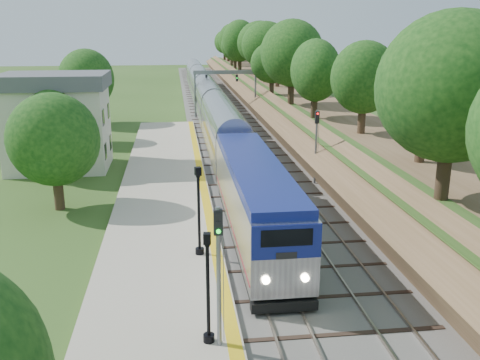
{
  "coord_description": "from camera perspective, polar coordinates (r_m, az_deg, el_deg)",
  "views": [
    {
      "loc": [
        -4.25,
        -15.66,
        11.61
      ],
      "look_at": [
        -0.5,
        14.86,
        2.8
      ],
      "focal_mm": 40.0,
      "sensor_mm": 36.0,
      "label": 1
    }
  ],
  "objects": [
    {
      "name": "embankment",
      "position": [
        77.65,
        3.93,
        8.81
      ],
      "size": [
        10.64,
        170.0,
        11.7
      ],
      "color": "brown",
      "rests_on": "ground"
    },
    {
      "name": "platform",
      "position": [
        33.67,
        -8.22,
        -4.01
      ],
      "size": [
        6.4,
        68.0,
        0.38
      ],
      "primitive_type": "cube",
      "color": "#AFA78D",
      "rests_on": "ground"
    },
    {
      "name": "signal_platform",
      "position": [
        18.95,
        -2.31,
        -8.79
      ],
      "size": [
        0.31,
        0.25,
        5.35
      ],
      "color": "slate",
      "rests_on": "platform"
    },
    {
      "name": "lamppost_mid",
      "position": [
        19.78,
        -3.43,
        -12.11
      ],
      "size": [
        0.43,
        0.43,
        4.31
      ],
      "color": "black",
      "rests_on": "platform"
    },
    {
      "name": "trackbed",
      "position": [
        76.79,
        -2.28,
        7.33
      ],
      "size": [
        9.5,
        170.0,
        0.28
      ],
      "color": "#4C4944",
      "rests_on": "ground"
    },
    {
      "name": "trees_behind_platform",
      "position": [
        37.65,
        -17.51,
        4.41
      ],
      "size": [
        7.82,
        53.32,
        7.21
      ],
      "color": "#332316",
      "rests_on": "ground"
    },
    {
      "name": "lamppost_far",
      "position": [
        27.07,
        -4.4,
        -3.86
      ],
      "size": [
        0.46,
        0.46,
        4.61
      ],
      "color": "black",
      "rests_on": "platform"
    },
    {
      "name": "train",
      "position": [
        67.29,
        -3.35,
        7.92
      ],
      "size": [
        2.89,
        96.23,
        4.25
      ],
      "color": "black",
      "rests_on": "trackbed"
    },
    {
      "name": "yellow_stripe",
      "position": [
        33.64,
        -3.37,
        -3.53
      ],
      "size": [
        0.55,
        68.0,
        0.01
      ],
      "primitive_type": "cube",
      "color": "gold",
      "rests_on": "platform"
    },
    {
      "name": "station_building",
      "position": [
        47.29,
        -18.91,
        5.98
      ],
      "size": [
        8.6,
        6.6,
        8.0
      ],
      "color": "beige",
      "rests_on": "ground"
    },
    {
      "name": "signal_farside",
      "position": [
        40.44,
        8.14,
        4.33
      ],
      "size": [
        0.31,
        0.24,
        5.62
      ],
      "color": "slate",
      "rests_on": "ground"
    },
    {
      "name": "signal_gantry",
      "position": [
        71.29,
        -1.59,
        10.52
      ],
      "size": [
        8.4,
        0.38,
        6.2
      ],
      "color": "slate",
      "rests_on": "ground"
    }
  ]
}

